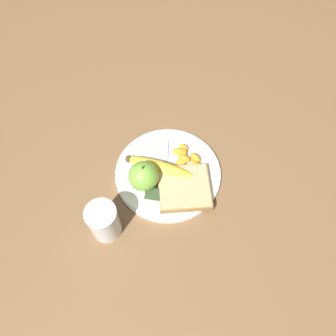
{
  "coord_description": "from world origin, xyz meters",
  "views": [
    {
      "loc": [
        0.06,
        -0.4,
        0.73
      ],
      "look_at": [
        0.0,
        0.0,
        0.03
      ],
      "focal_mm": 35.0,
      "sensor_mm": 36.0,
      "label": 1
    }
  ],
  "objects_px": {
    "apple": "(144,176)",
    "fork": "(165,172)",
    "banana": "(159,168)",
    "bread_slice": "(184,188)",
    "juice_glass": "(104,222)",
    "jam_packet": "(153,196)",
    "plate": "(168,173)"
  },
  "relations": [
    {
      "from": "apple",
      "to": "juice_glass",
      "type": "bearing_deg",
      "value": -117.54
    },
    {
      "from": "apple",
      "to": "jam_packet",
      "type": "height_order",
      "value": "apple"
    },
    {
      "from": "juice_glass",
      "to": "banana",
      "type": "bearing_deg",
      "value": 59.94
    },
    {
      "from": "juice_glass",
      "to": "apple",
      "type": "bearing_deg",
      "value": 62.46
    },
    {
      "from": "juice_glass",
      "to": "banana",
      "type": "xyz_separation_m",
      "value": [
        0.1,
        0.16,
        -0.02
      ]
    },
    {
      "from": "jam_packet",
      "to": "bread_slice",
      "type": "bearing_deg",
      "value": 24.18
    },
    {
      "from": "bread_slice",
      "to": "juice_glass",
      "type": "bearing_deg",
      "value": -143.54
    },
    {
      "from": "banana",
      "to": "juice_glass",
      "type": "bearing_deg",
      "value": -120.06
    },
    {
      "from": "bread_slice",
      "to": "fork",
      "type": "xyz_separation_m",
      "value": [
        -0.05,
        0.04,
        -0.01
      ]
    },
    {
      "from": "jam_packet",
      "to": "banana",
      "type": "bearing_deg",
      "value": 88.02
    },
    {
      "from": "plate",
      "to": "bread_slice",
      "type": "relative_size",
      "value": 1.8
    },
    {
      "from": "juice_glass",
      "to": "fork",
      "type": "bearing_deg",
      "value": 55.94
    },
    {
      "from": "apple",
      "to": "jam_packet",
      "type": "xyz_separation_m",
      "value": [
        0.03,
        -0.04,
        -0.03
      ]
    },
    {
      "from": "plate",
      "to": "juice_glass",
      "type": "distance_m",
      "value": 0.21
    },
    {
      "from": "juice_glass",
      "to": "banana",
      "type": "distance_m",
      "value": 0.19
    },
    {
      "from": "banana",
      "to": "fork",
      "type": "relative_size",
      "value": 1.08
    },
    {
      "from": "apple",
      "to": "fork",
      "type": "distance_m",
      "value": 0.07
    },
    {
      "from": "plate",
      "to": "banana",
      "type": "distance_m",
      "value": 0.03
    },
    {
      "from": "apple",
      "to": "banana",
      "type": "xyz_separation_m",
      "value": [
        0.03,
        0.04,
        -0.02
      ]
    },
    {
      "from": "apple",
      "to": "plate",
      "type": "bearing_deg",
      "value": 37.48
    },
    {
      "from": "banana",
      "to": "jam_packet",
      "type": "distance_m",
      "value": 0.08
    },
    {
      "from": "banana",
      "to": "fork",
      "type": "distance_m",
      "value": 0.02
    },
    {
      "from": "banana",
      "to": "fork",
      "type": "xyz_separation_m",
      "value": [
        0.01,
        -0.0,
        -0.01
      ]
    },
    {
      "from": "apple",
      "to": "banana",
      "type": "height_order",
      "value": "apple"
    },
    {
      "from": "banana",
      "to": "bread_slice",
      "type": "height_order",
      "value": "banana"
    },
    {
      "from": "plate",
      "to": "apple",
      "type": "xyz_separation_m",
      "value": [
        -0.05,
        -0.04,
        0.04
      ]
    },
    {
      "from": "apple",
      "to": "fork",
      "type": "relative_size",
      "value": 0.49
    },
    {
      "from": "plate",
      "to": "jam_packet",
      "type": "relative_size",
      "value": 7.03
    },
    {
      "from": "banana",
      "to": "jam_packet",
      "type": "xyz_separation_m",
      "value": [
        -0.0,
        -0.08,
        -0.01
      ]
    },
    {
      "from": "plate",
      "to": "fork",
      "type": "bearing_deg",
      "value": -163.94
    },
    {
      "from": "apple",
      "to": "jam_packet",
      "type": "distance_m",
      "value": 0.05
    },
    {
      "from": "banana",
      "to": "bread_slice",
      "type": "xyz_separation_m",
      "value": [
        0.07,
        -0.04,
        -0.01
      ]
    }
  ]
}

